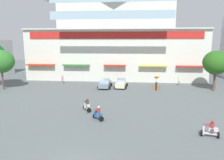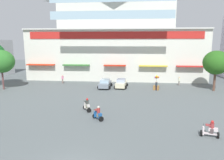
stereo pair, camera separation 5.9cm
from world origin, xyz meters
The scene contains 13 objects.
ground_plane centered at (0.00, 13.00, 0.00)m, with size 128.00×128.00×0.00m, color #586062.
colonial_building centered at (0.00, 37.00, 8.41)m, with size 36.66×19.24×19.25m.
plaza_tree_0 centered at (-18.04, 21.61, 4.75)m, with size 4.39×3.79×6.67m.
plaza_tree_1 centered at (17.08, 24.03, 4.64)m, with size 4.05×4.42×6.58m.
parked_car_0 centered at (-1.06, 24.52, 0.76)m, with size 2.39×4.17×1.49m.
parked_car_1 centered at (1.75, 24.86, 0.78)m, with size 2.41×3.99×1.56m.
scooter_rider_1 centered at (-1.52, 11.92, 0.65)m, with size 1.21×1.49×1.56m.
scooter_rider_3 centered at (10.36, 6.23, 0.64)m, with size 1.53×0.86×1.51m.
scooter_rider_4 centered at (0.22, 9.24, 0.62)m, with size 1.30×1.32×1.52m.
pedestrian_0 centered at (12.26, 27.75, 0.92)m, with size 0.42×0.42×1.63m.
pedestrian_1 centered at (7.65, 23.30, 0.90)m, with size 0.35×0.35×1.58m.
pedestrian_2 centered at (-9.73, 27.55, 0.92)m, with size 0.43×0.43×1.64m.
balloon_vendor_cart centered at (7.69, 23.66, 1.06)m, with size 1.05×0.86×2.53m.
Camera 2 is at (3.70, -11.27, 8.06)m, focal length 33.76 mm.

